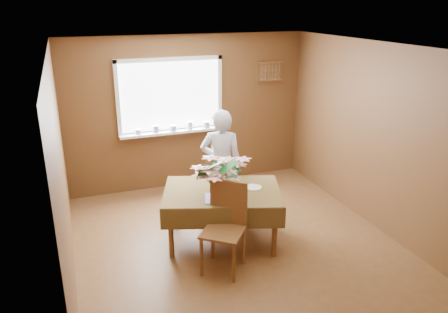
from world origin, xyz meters
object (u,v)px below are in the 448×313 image
object	(u,v)px
dining_table	(222,197)
chair_far	(221,183)
chair_near	(225,223)
flower_bouquet	(219,174)
seated_woman	(221,165)

from	to	relation	value
dining_table	chair_far	size ratio (longest dim) A/B	1.89
chair_near	dining_table	bearing A→B (deg)	112.40
chair_far	chair_near	bearing A→B (deg)	109.32
dining_table	chair_far	world-z (taller)	chair_far
chair_near	flower_bouquet	bearing A→B (deg)	120.95
dining_table	seated_woman	bearing A→B (deg)	90.00
chair_far	seated_woman	bearing A→B (deg)	116.73
chair_near	seated_woman	xyz separation A→B (m)	(0.38, 1.20, 0.24)
flower_bouquet	seated_woman	bearing A→B (deg)	68.78
seated_woman	chair_far	bearing A→B (deg)	-76.95
dining_table	chair_near	bearing A→B (deg)	-87.57
seated_woman	flower_bouquet	bearing A→B (deg)	91.65
dining_table	flower_bouquet	xyz separation A→B (m)	(-0.12, -0.22, 0.42)
dining_table	flower_bouquet	size ratio (longest dim) A/B	2.91
seated_woman	chair_near	bearing A→B (deg)	95.28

